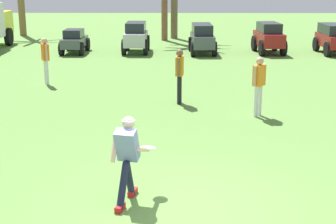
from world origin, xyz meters
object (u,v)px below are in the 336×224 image
at_px(teammate_near_sideline, 180,71).
at_px(teammate_deep, 259,81).
at_px(parked_car_slot_b, 136,37).
at_px(frisbee_thrower, 127,155).
at_px(parked_car_slot_c, 202,38).
at_px(parked_car_slot_d, 269,37).
at_px(parked_car_slot_a, 74,41).
at_px(teammate_midfield, 45,57).
at_px(parked_car_slot_e, 332,38).
at_px(frisbee_in_flight, 148,148).

bearing_deg(teammate_near_sideline, teammate_deep, -32.69).
bearing_deg(parked_car_slot_b, frisbee_thrower, -86.43).
relative_size(teammate_near_sideline, parked_car_slot_c, 0.64).
distance_m(parked_car_slot_b, parked_car_slot_d, 6.15).
bearing_deg(frisbee_thrower, parked_car_slot_b, 93.57).
distance_m(teammate_near_sideline, parked_car_slot_a, 10.56).
height_order(teammate_midfield, parked_car_slot_d, teammate_midfield).
xyz_separation_m(teammate_midfield, parked_car_slot_e, (11.55, 6.82, -0.22)).
bearing_deg(parked_car_slot_c, frisbee_thrower, -97.41).
bearing_deg(frisbee_thrower, parked_car_slot_c, 82.59).
height_order(parked_car_slot_a, parked_car_slot_d, parked_car_slot_d).
bearing_deg(parked_car_slot_c, parked_car_slot_b, 175.28).
relative_size(frisbee_thrower, parked_car_slot_d, 0.59).
distance_m(teammate_near_sideline, parked_car_slot_e, 11.76).
bearing_deg(parked_car_slot_a, parked_car_slot_d, 0.30).
bearing_deg(teammate_deep, parked_car_slot_b, 109.96).
bearing_deg(parked_car_slot_a, parked_car_slot_b, 3.69).
bearing_deg(teammate_midfield, teammate_near_sideline, -29.84).
distance_m(teammate_deep, parked_car_slot_d, 10.99).
bearing_deg(frisbee_in_flight, parked_car_slot_a, 105.08).
relative_size(parked_car_slot_a, parked_car_slot_d, 0.92).
bearing_deg(parked_car_slot_e, frisbee_thrower, -116.86).
distance_m(teammate_midfield, parked_car_slot_d, 11.08).
bearing_deg(parked_car_slot_a, teammate_near_sideline, -63.16).
relative_size(frisbee_in_flight, parked_car_slot_c, 0.15).
bearing_deg(teammate_midfield, teammate_deep, -30.75).
bearing_deg(parked_car_slot_d, teammate_deep, -101.46).
height_order(frisbee_in_flight, parked_car_slot_d, parked_car_slot_d).
height_order(teammate_deep, parked_car_slot_c, teammate_deep).
bearing_deg(parked_car_slot_d, frisbee_thrower, -107.84).
height_order(teammate_near_sideline, parked_car_slot_a, teammate_near_sideline).
height_order(parked_car_slot_d, parked_car_slot_e, parked_car_slot_d).
bearing_deg(parked_car_slot_e, parked_car_slot_a, 179.71).
distance_m(teammate_near_sideline, parked_car_slot_c, 9.42).
xyz_separation_m(parked_car_slot_a, parked_car_slot_c, (5.91, -0.07, 0.16)).
distance_m(frisbee_in_flight, parked_car_slot_d, 16.25).
distance_m(parked_car_slot_a, parked_car_slot_b, 2.86).
height_order(teammate_near_sideline, parked_car_slot_d, teammate_near_sideline).
bearing_deg(teammate_near_sideline, frisbee_in_flight, -95.61).
height_order(frisbee_in_flight, parked_car_slot_b, parked_car_slot_b).
distance_m(parked_car_slot_a, parked_car_slot_e, 11.89).
height_order(teammate_near_sideline, teammate_deep, same).
xyz_separation_m(frisbee_thrower, parked_car_slot_c, (2.06, 15.86, -0.08)).
xyz_separation_m(parked_car_slot_a, parked_car_slot_e, (11.88, -0.06, 0.16)).
bearing_deg(parked_car_slot_e, teammate_deep, -115.46).
height_order(frisbee_in_flight, teammate_midfield, teammate_midfield).
relative_size(teammate_midfield, teammate_deep, 1.00).
bearing_deg(frisbee_thrower, frisbee_in_flight, 54.60).
xyz_separation_m(teammate_near_sideline, parked_car_slot_d, (4.22, 9.46, -0.20)).
xyz_separation_m(frisbee_thrower, teammate_midfield, (-3.51, 9.05, 0.14)).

